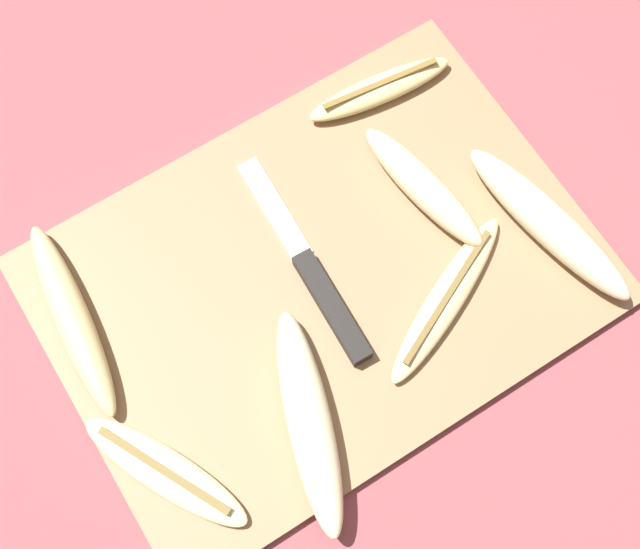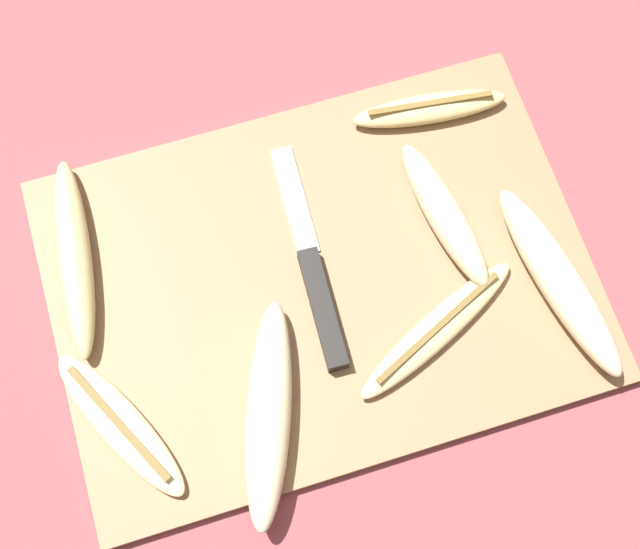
{
  "view_description": "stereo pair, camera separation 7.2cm",
  "coord_description": "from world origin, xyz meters",
  "px_view_note": "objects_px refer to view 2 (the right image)",
  "views": [
    {
      "loc": [
        -0.15,
        -0.24,
        0.83
      ],
      "look_at": [
        0.0,
        0.0,
        0.02
      ],
      "focal_mm": 50.0,
      "sensor_mm": 36.0,
      "label": 1
    },
    {
      "loc": [
        -0.08,
        -0.27,
        0.83
      ],
      "look_at": [
        0.0,
        0.0,
        0.02
      ],
      "focal_mm": 50.0,
      "sensor_mm": 36.0,
      "label": 2
    }
  ],
  "objects_px": {
    "banana_pale_long": "(269,413)",
    "banana_soft_right": "(120,425)",
    "banana_cream_curved": "(444,214)",
    "knife": "(318,291)",
    "banana_golden_short": "(429,109)",
    "banana_spotted_left": "(74,257)",
    "banana_mellow_near": "(437,329)",
    "banana_bright_far": "(559,281)"
  },
  "relations": [
    {
      "from": "banana_spotted_left",
      "to": "banana_cream_curved",
      "type": "height_order",
      "value": "banana_cream_curved"
    },
    {
      "from": "banana_golden_short",
      "to": "banana_cream_curved",
      "type": "bearing_deg",
      "value": -102.84
    },
    {
      "from": "banana_soft_right",
      "to": "banana_cream_curved",
      "type": "bearing_deg",
      "value": 16.74
    },
    {
      "from": "banana_cream_curved",
      "to": "banana_mellow_near",
      "type": "bearing_deg",
      "value": -112.69
    },
    {
      "from": "banana_golden_short",
      "to": "banana_spotted_left",
      "type": "relative_size",
      "value": 0.78
    },
    {
      "from": "knife",
      "to": "banana_mellow_near",
      "type": "distance_m",
      "value": 0.12
    },
    {
      "from": "banana_soft_right",
      "to": "banana_cream_curved",
      "type": "height_order",
      "value": "banana_cream_curved"
    },
    {
      "from": "knife",
      "to": "banana_spotted_left",
      "type": "relative_size",
      "value": 1.14
    },
    {
      "from": "knife",
      "to": "banana_mellow_near",
      "type": "bearing_deg",
      "value": -33.28
    },
    {
      "from": "banana_golden_short",
      "to": "banana_soft_right",
      "type": "distance_m",
      "value": 0.44
    },
    {
      "from": "banana_soft_right",
      "to": "banana_bright_far",
      "type": "height_order",
      "value": "banana_bright_far"
    },
    {
      "from": "knife",
      "to": "banana_spotted_left",
      "type": "xyz_separation_m",
      "value": [
        -0.21,
        0.1,
        0.01
      ]
    },
    {
      "from": "knife",
      "to": "banana_soft_right",
      "type": "distance_m",
      "value": 0.22
    },
    {
      "from": "banana_spotted_left",
      "to": "banana_pale_long",
      "type": "xyz_separation_m",
      "value": [
        0.14,
        -0.2,
        0.0
      ]
    },
    {
      "from": "knife",
      "to": "banana_cream_curved",
      "type": "xyz_separation_m",
      "value": [
        0.14,
        0.04,
        0.01
      ]
    },
    {
      "from": "banana_golden_short",
      "to": "knife",
      "type": "bearing_deg",
      "value": -137.41
    },
    {
      "from": "banana_pale_long",
      "to": "banana_soft_right",
      "type": "bearing_deg",
      "value": 166.58
    },
    {
      "from": "knife",
      "to": "banana_bright_far",
      "type": "bearing_deg",
      "value": -12.95
    },
    {
      "from": "knife",
      "to": "banana_mellow_near",
      "type": "relative_size",
      "value": 1.25
    },
    {
      "from": "knife",
      "to": "banana_pale_long",
      "type": "height_order",
      "value": "banana_pale_long"
    },
    {
      "from": "banana_bright_far",
      "to": "banana_cream_curved",
      "type": "bearing_deg",
      "value": 129.38
    },
    {
      "from": "banana_spotted_left",
      "to": "banana_pale_long",
      "type": "relative_size",
      "value": 0.99
    },
    {
      "from": "knife",
      "to": "banana_cream_curved",
      "type": "relative_size",
      "value": 1.41
    },
    {
      "from": "banana_pale_long",
      "to": "banana_soft_right",
      "type": "relative_size",
      "value": 1.22
    },
    {
      "from": "knife",
      "to": "banana_bright_far",
      "type": "xyz_separation_m",
      "value": [
        0.22,
        -0.06,
        0.01
      ]
    },
    {
      "from": "banana_cream_curved",
      "to": "knife",
      "type": "bearing_deg",
      "value": -165.44
    },
    {
      "from": "banana_mellow_near",
      "to": "banana_spotted_left",
      "type": "bearing_deg",
      "value": 151.34
    },
    {
      "from": "banana_pale_long",
      "to": "banana_bright_far",
      "type": "xyz_separation_m",
      "value": [
        0.3,
        0.04,
        0.0
      ]
    },
    {
      "from": "banana_mellow_near",
      "to": "banana_cream_curved",
      "type": "bearing_deg",
      "value": 67.31
    },
    {
      "from": "banana_soft_right",
      "to": "banana_mellow_near",
      "type": "height_order",
      "value": "same"
    },
    {
      "from": "banana_soft_right",
      "to": "banana_bright_far",
      "type": "distance_m",
      "value": 0.43
    },
    {
      "from": "banana_spotted_left",
      "to": "banana_bright_far",
      "type": "relative_size",
      "value": 0.99
    },
    {
      "from": "banana_spotted_left",
      "to": "banana_golden_short",
      "type": "bearing_deg",
      "value": 7.95
    },
    {
      "from": "banana_mellow_near",
      "to": "banana_bright_far",
      "type": "bearing_deg",
      "value": 3.89
    },
    {
      "from": "banana_soft_right",
      "to": "banana_mellow_near",
      "type": "distance_m",
      "value": 0.31
    },
    {
      "from": "banana_golden_short",
      "to": "banana_soft_right",
      "type": "xyz_separation_m",
      "value": [
        -0.38,
        -0.22,
        -0.0
      ]
    },
    {
      "from": "banana_golden_short",
      "to": "banana_soft_right",
      "type": "bearing_deg",
      "value": -149.43
    },
    {
      "from": "banana_soft_right",
      "to": "banana_cream_curved",
      "type": "relative_size",
      "value": 1.03
    },
    {
      "from": "banana_golden_short",
      "to": "banana_cream_curved",
      "type": "height_order",
      "value": "banana_cream_curved"
    },
    {
      "from": "banana_spotted_left",
      "to": "banana_bright_far",
      "type": "bearing_deg",
      "value": -20.36
    },
    {
      "from": "knife",
      "to": "banana_bright_far",
      "type": "relative_size",
      "value": 1.12
    },
    {
      "from": "banana_cream_curved",
      "to": "banana_golden_short",
      "type": "bearing_deg",
      "value": 77.16
    }
  ]
}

